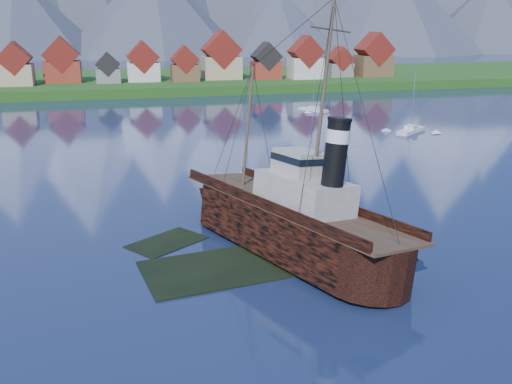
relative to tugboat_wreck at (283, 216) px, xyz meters
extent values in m
plane|color=#162240|center=(-2.99, -2.12, -3.34)|extent=(1400.00, 1400.00, 0.00)
cube|color=black|center=(-5.99, -4.12, -3.66)|extent=(19.08, 11.42, 1.00)
cube|color=black|center=(3.01, 1.88, -3.72)|extent=(15.15, 9.76, 1.00)
cube|color=black|center=(-0.99, 6.88, -3.62)|extent=(11.45, 9.06, 1.00)
cube|color=black|center=(9.01, -3.12, -3.76)|extent=(10.27, 8.34, 1.00)
cube|color=black|center=(-11.99, 3.88, -3.74)|extent=(9.42, 8.68, 1.00)
cube|color=black|center=(12.01, 2.88, -3.69)|extent=(6.00, 4.00, 1.00)
cube|color=#1A4914|center=(-2.99, 167.88, -3.34)|extent=(600.00, 80.00, 3.20)
cube|color=#3F3D38|center=(-2.99, 129.88, -3.34)|extent=(600.00, 2.50, 2.00)
cube|color=tan|center=(-45.99, 147.88, 3.06)|extent=(10.50, 9.00, 6.80)
cube|color=maroon|center=(-45.99, 147.88, 8.35)|extent=(10.69, 9.18, 10.69)
cube|color=maroon|center=(-31.99, 153.88, 3.26)|extent=(12.00, 8.50, 7.20)
cube|color=maroon|center=(-31.99, 153.88, 9.02)|extent=(12.22, 8.67, 12.22)
cube|color=slate|center=(-16.99, 148.88, 2.06)|extent=(8.00, 7.00, 4.80)
cube|color=black|center=(-16.99, 148.88, 5.90)|extent=(8.15, 7.14, 8.15)
cube|color=beige|center=(-4.99, 151.88, 2.86)|extent=(11.00, 9.50, 6.40)
cube|color=maroon|center=(-4.99, 151.88, 8.04)|extent=(11.20, 9.69, 11.20)
cube|color=brown|center=(9.01, 147.88, 2.56)|extent=(9.50, 8.00, 5.80)
cube|color=maroon|center=(9.01, 147.88, 7.17)|extent=(9.67, 8.16, 9.67)
cube|color=tan|center=(23.01, 152.88, 3.66)|extent=(13.50, 10.00, 8.00)
cube|color=maroon|center=(23.01, 152.88, 10.09)|extent=(13.75, 10.20, 13.75)
cube|color=maroon|center=(39.01, 149.88, 2.76)|extent=(10.00, 8.50, 6.20)
cube|color=black|center=(39.01, 149.88, 7.66)|extent=(10.18, 8.67, 10.18)
cube|color=beige|center=(53.01, 146.88, 3.41)|extent=(11.50, 9.00, 7.50)
cube|color=maroon|center=(53.01, 146.88, 9.23)|extent=(11.71, 9.18, 11.71)
cube|color=slate|center=(68.01, 150.88, 2.16)|extent=(9.00, 7.50, 5.00)
cube|color=maroon|center=(68.01, 150.88, 6.28)|extent=(9.16, 7.65, 9.16)
cube|color=brown|center=(81.01, 148.88, 3.56)|extent=(12.50, 10.00, 7.80)
cube|color=maroon|center=(81.01, 148.88, 9.71)|extent=(12.73, 10.20, 12.73)
cone|color=#2D333D|center=(-72.99, 371.88, 23.66)|extent=(120.00, 120.00, 58.00)
cone|color=#2D333D|center=(17.01, 366.88, 27.66)|extent=(136.00, 136.00, 66.00)
cone|color=#2D333D|center=(107.01, 370.88, 19.66)|extent=(110.00, 110.00, 50.00)
cone|color=#2D333D|center=(197.01, 367.88, 32.16)|extent=(150.00, 150.00, 75.00)
cone|color=#2D333D|center=(287.01, 368.88, 24.66)|extent=(124.00, 124.00, 60.00)
cube|color=black|center=(0.00, -1.68, -0.84)|extent=(7.82, 22.52, 4.69)
cone|color=black|center=(0.00, 12.93, -0.84)|extent=(7.82, 7.82, 7.82)
cylinder|color=black|center=(0.00, -12.94, -0.84)|extent=(7.82, 7.82, 4.69)
cube|color=#4C3826|center=(0.00, -1.68, 1.62)|extent=(7.66, 29.71, 0.28)
cube|color=black|center=(-3.75, -1.68, 2.12)|extent=(0.22, 28.77, 1.01)
cube|color=black|center=(3.75, -1.68, 2.12)|extent=(0.22, 28.77, 1.01)
cube|color=#ADA89E|center=(0.00, -3.35, 3.29)|extent=(5.81, 9.49, 3.35)
cube|color=#ADA89E|center=(0.00, -2.24, 6.20)|extent=(4.02, 4.47, 2.46)
cylinder|color=black|center=(0.00, -7.04, 8.09)|extent=(2.12, 2.12, 6.25)
cylinder|color=silver|center=(0.00, -7.04, 9.66)|extent=(2.23, 2.23, 1.23)
cylinder|color=#473828|center=(0.00, 7.26, 8.43)|extent=(0.31, 0.31, 13.40)
cylinder|color=#473828|center=(0.00, -4.47, 14.68)|extent=(0.36, 0.36, 14.52)
cube|color=silver|center=(45.76, 55.33, -3.22)|extent=(9.19, 7.79, 1.37)
cube|color=silver|center=(45.76, 55.33, -2.14)|extent=(3.45, 3.34, 0.80)
cylinder|color=gray|center=(45.76, 55.33, 3.39)|extent=(0.16, 0.16, 11.86)
cube|color=silver|center=(35.79, 89.92, -3.25)|extent=(6.38, 8.83, 1.07)
cube|color=silver|center=(35.79, 89.92, -2.40)|extent=(2.95, 3.14, 0.62)
cylinder|color=gray|center=(35.79, 89.92, 1.92)|extent=(0.12, 0.12, 9.27)
cube|color=silver|center=(1.90, 24.39, -3.24)|extent=(4.27, 9.23, 1.15)
cube|color=silver|center=(1.90, 24.39, -2.33)|extent=(2.50, 2.90, 0.67)
cylinder|color=gray|center=(1.90, 24.39, 2.29)|extent=(0.13, 0.13, 9.92)
camera|label=1|loc=(-16.83, -54.48, 19.71)|focal=40.00mm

